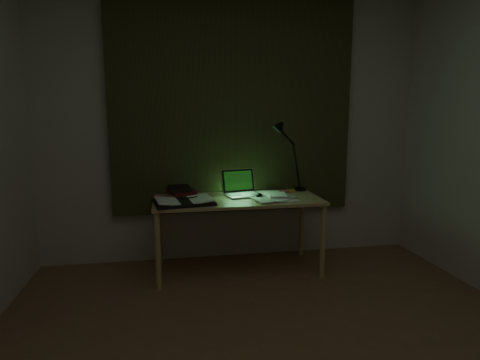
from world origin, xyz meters
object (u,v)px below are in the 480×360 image
object	(u,v)px
desk	(238,235)
book_stack	(180,191)
laptop	(244,183)
loose_papers	(271,195)
open_textbook	(184,201)
desk_lamp	(300,158)

from	to	relation	value
desk	book_stack	distance (m)	0.62
laptop	loose_papers	xyz separation A→B (m)	(0.23, -0.07, -0.10)
laptop	book_stack	world-z (taller)	laptop
open_textbook	loose_papers	distance (m)	0.77
desk	laptop	bearing A→B (deg)	49.61
laptop	open_textbook	distance (m)	0.58
desk	desk_lamp	bearing A→B (deg)	21.25
loose_papers	desk	bearing A→B (deg)	-176.49
book_stack	loose_papers	distance (m)	0.79
book_stack	loose_papers	world-z (taller)	book_stack
open_textbook	desk	bearing A→B (deg)	6.90
desk	loose_papers	size ratio (longest dim) A/B	3.94
loose_papers	open_textbook	bearing A→B (deg)	-169.28
book_stack	loose_papers	size ratio (longest dim) A/B	0.67
open_textbook	book_stack	world-z (taller)	book_stack
desk	laptop	distance (m)	0.45
loose_papers	desk_lamp	distance (m)	0.50
laptop	book_stack	bearing A→B (deg)	160.12
open_textbook	desk_lamp	distance (m)	1.18
open_textbook	book_stack	distance (m)	0.27
desk_lamp	book_stack	bearing A→B (deg)	173.27
laptop	open_textbook	world-z (taller)	laptop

